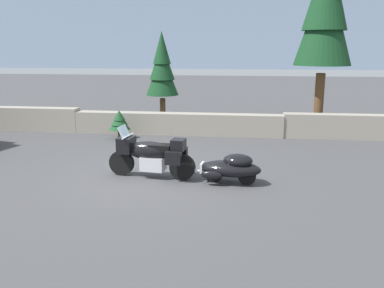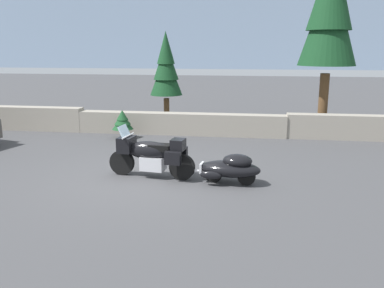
% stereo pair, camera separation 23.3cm
% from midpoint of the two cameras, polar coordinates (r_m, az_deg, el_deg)
% --- Properties ---
extents(ground_plane, '(80.00, 80.00, 0.00)m').
position_cam_midpoint_polar(ground_plane, '(10.62, -7.38, -4.74)').
color(ground_plane, '#424244').
extents(stone_guard_wall, '(24.00, 0.61, 0.95)m').
position_cam_midpoint_polar(stone_guard_wall, '(15.75, -2.85, 2.96)').
color(stone_guard_wall, gray).
rests_on(stone_guard_wall, ground).
extents(distant_ridgeline, '(240.00, 80.00, 16.00)m').
position_cam_midpoint_polar(distant_ridgeline, '(105.38, 5.97, 15.81)').
color(distant_ridgeline, '#7F93AD').
rests_on(distant_ridgeline, ground).
extents(touring_motorcycle, '(2.31, 0.90, 1.33)m').
position_cam_midpoint_polar(touring_motorcycle, '(10.49, -6.39, -1.41)').
color(touring_motorcycle, black).
rests_on(touring_motorcycle, ground).
extents(car_shaped_trailer, '(2.23, 0.89, 0.76)m').
position_cam_midpoint_polar(car_shaped_trailer, '(10.04, 4.80, -3.28)').
color(car_shaped_trailer, black).
rests_on(car_shaped_trailer, ground).
extents(pine_tree_tall, '(2.20, 2.20, 7.97)m').
position_cam_midpoint_polar(pine_tree_tall, '(17.06, 17.85, 18.48)').
color(pine_tree_tall, brown).
rests_on(pine_tree_tall, ground).
extents(pine_tree_secondary, '(1.38, 1.38, 3.96)m').
position_cam_midpoint_polar(pine_tree_secondary, '(17.63, -4.60, 10.69)').
color(pine_tree_secondary, brown).
rests_on(pine_tree_secondary, ground).
extents(pine_sapling_near, '(0.78, 0.78, 1.06)m').
position_cam_midpoint_polar(pine_sapling_near, '(15.20, -10.55, 3.19)').
color(pine_sapling_near, brown).
rests_on(pine_sapling_near, ground).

